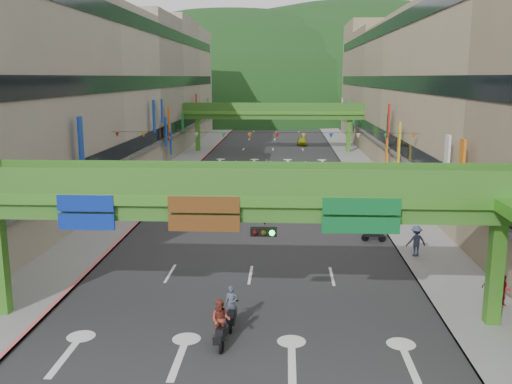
# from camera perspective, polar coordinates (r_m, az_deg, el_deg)

# --- Properties ---
(road_slab) EXTENTS (18.00, 140.00, 0.02)m
(road_slab) POSITION_cam_1_polar(r_m,az_deg,el_deg) (68.87, 1.38, 2.43)
(road_slab) COLOR #28282B
(road_slab) RESTS_ON ground
(sidewalk_left) EXTENTS (4.00, 140.00, 0.15)m
(sidewalk_left) POSITION_cam_1_polar(r_m,az_deg,el_deg) (70.03, -7.67, 2.53)
(sidewalk_left) COLOR gray
(sidewalk_left) RESTS_ON ground
(sidewalk_right) EXTENTS (4.00, 140.00, 0.15)m
(sidewalk_right) POSITION_cam_1_polar(r_m,az_deg,el_deg) (69.44, 10.49, 2.37)
(sidewalk_right) COLOR gray
(sidewalk_right) RESTS_ON ground
(curb_left) EXTENTS (0.20, 140.00, 0.18)m
(curb_left) POSITION_cam_1_polar(r_m,az_deg,el_deg) (69.70, -6.13, 2.54)
(curb_left) COLOR #CC5959
(curb_left) RESTS_ON ground
(curb_right) EXTENTS (0.20, 140.00, 0.18)m
(curb_right) POSITION_cam_1_polar(r_m,az_deg,el_deg) (69.22, 8.93, 2.40)
(curb_right) COLOR gray
(curb_right) RESTS_ON ground
(building_row_left) EXTENTS (12.80, 95.00, 19.00)m
(building_row_left) POSITION_cam_1_polar(r_m,az_deg,el_deg) (71.12, -14.26, 10.02)
(building_row_left) COLOR #9E937F
(building_row_left) RESTS_ON ground
(building_row_right) EXTENTS (12.80, 95.00, 19.00)m
(building_row_right) POSITION_cam_1_polar(r_m,az_deg,el_deg) (70.12, 17.31, 9.84)
(building_row_right) COLOR gray
(building_row_right) RESTS_ON ground
(overpass_near) EXTENTS (28.00, 12.27, 7.10)m
(overpass_near) POSITION_cam_1_polar(r_m,az_deg,el_deg) (24.06, 0.67, -2.00)
(overpass_near) COLOR #4C9E2D
(overpass_near) RESTS_ON ground
(overpass_far) EXTENTS (28.00, 2.20, 7.10)m
(overpass_far) POSITION_cam_1_polar(r_m,az_deg,el_deg) (83.19, 1.69, 7.72)
(overpass_far) COLOR #4C9E2D
(overpass_far) RESTS_ON ground
(hill_left) EXTENTS (168.00, 140.00, 112.00)m
(hill_left) POSITION_cam_1_polar(r_m,az_deg,el_deg) (179.12, -2.47, 7.98)
(hill_left) COLOR #1C4419
(hill_left) RESTS_ON ground
(hill_right) EXTENTS (208.00, 176.00, 128.00)m
(hill_right) POSITION_cam_1_polar(r_m,az_deg,el_deg) (199.64, 9.71, 8.18)
(hill_right) COLOR #1C4419
(hill_right) RESTS_ON ground
(bunting_string) EXTENTS (26.00, 0.36, 0.47)m
(bunting_string) POSITION_cam_1_polar(r_m,az_deg,el_deg) (48.28, 0.74, 5.69)
(bunting_string) COLOR black
(bunting_string) RESTS_ON ground
(scooter_rider_near) EXTENTS (0.58, 1.60, 1.92)m
(scooter_rider_near) POSITION_cam_1_polar(r_m,az_deg,el_deg) (25.35, -2.47, -11.60)
(scooter_rider_near) COLOR black
(scooter_rider_near) RESTS_ON ground
(scooter_rider_mid) EXTENTS (0.90, 1.60, 2.04)m
(scooter_rider_mid) POSITION_cam_1_polar(r_m,az_deg,el_deg) (23.62, -3.54, -12.95)
(scooter_rider_mid) COLOR black
(scooter_rider_mid) RESTS_ON ground
(scooter_rider_left) EXTENTS (1.00, 1.58, 1.95)m
(scooter_rider_left) POSITION_cam_1_polar(r_m,az_deg,el_deg) (45.25, -6.26, -1.17)
(scooter_rider_left) COLOR gray
(scooter_rider_left) RESTS_ON ground
(scooter_rider_far) EXTENTS (0.94, 1.58, 2.06)m
(scooter_rider_far) POSITION_cam_1_polar(r_m,az_deg,el_deg) (61.62, 1.10, 2.33)
(scooter_rider_far) COLOR maroon
(scooter_rider_far) RESTS_ON ground
(parked_scooter_row) EXTENTS (1.60, 11.59, 1.08)m
(parked_scooter_row) POSITION_cam_1_polar(r_m,az_deg,el_deg) (44.07, 10.64, -2.24)
(parked_scooter_row) COLOR black
(parked_scooter_row) RESTS_ON ground
(car_silver) EXTENTS (1.97, 4.25, 1.35)m
(car_silver) POSITION_cam_1_polar(r_m,az_deg,el_deg) (54.14, -1.77, 0.66)
(car_silver) COLOR #A6A4AC
(car_silver) RESTS_ON ground
(car_yellow) EXTENTS (1.49, 3.67, 1.25)m
(car_yellow) POSITION_cam_1_polar(r_m,az_deg,el_deg) (92.30, 4.62, 5.08)
(car_yellow) COLOR yellow
(car_yellow) RESTS_ON ground
(pedestrian_red) EXTENTS (0.86, 0.74, 1.51)m
(pedestrian_red) POSITION_cam_1_polar(r_m,az_deg,el_deg) (29.73, 23.44, -9.29)
(pedestrian_red) COLOR red
(pedestrian_red) RESTS_ON ground
(pedestrian_dark) EXTENTS (1.05, 0.52, 1.73)m
(pedestrian_dark) POSITION_cam_1_polar(r_m,az_deg,el_deg) (29.56, 22.58, -9.11)
(pedestrian_dark) COLOR black
(pedestrian_dark) RESTS_ON ground
(pedestrian_blue) EXTENTS (0.98, 0.74, 1.88)m
(pedestrian_blue) POSITION_cam_1_polar(r_m,az_deg,el_deg) (35.82, 15.70, -4.96)
(pedestrian_blue) COLOR #313A57
(pedestrian_blue) RESTS_ON ground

